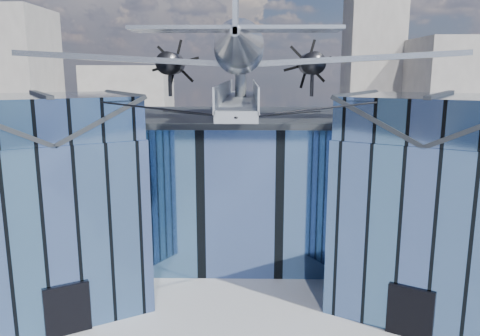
{
  "coord_description": "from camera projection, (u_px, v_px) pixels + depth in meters",
  "views": [
    {
      "loc": [
        0.48,
        -25.72,
        12.87
      ],
      "look_at": [
        0.0,
        2.0,
        7.2
      ],
      "focal_mm": 35.0,
      "sensor_mm": 36.0,
      "label": 1
    }
  ],
  "objects": [
    {
      "name": "ground_plane",
      "position": [
        239.0,
        293.0,
        27.78
      ],
      "size": [
        120.0,
        120.0,
        0.0
      ],
      "primitive_type": "plane",
      "color": "gray"
    },
    {
      "name": "museum",
      "position": [
        241.0,
        180.0,
        32.37
      ],
      "size": [
        32.88,
        24.5,
        17.6
      ],
      "color": "#4B6B99",
      "rests_on": "ground"
    },
    {
      "name": "bg_towers",
      "position": [
        254.0,
        91.0,
        75.21
      ],
      "size": [
        77.0,
        24.5,
        26.0
      ],
      "color": "gray",
      "rests_on": "ground"
    }
  ]
}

